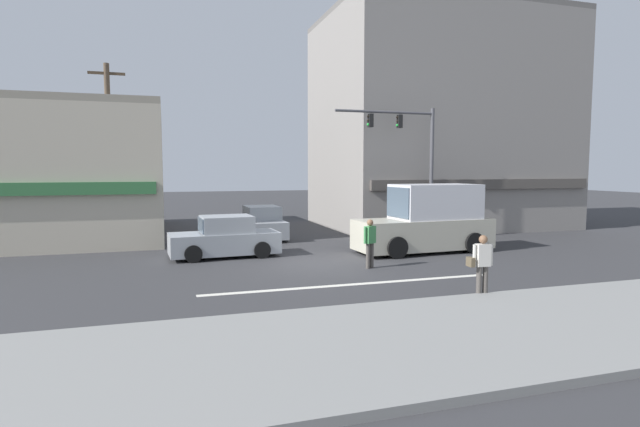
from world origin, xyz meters
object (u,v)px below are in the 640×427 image
traffic_light_mast (413,152)px  sedan_approaching_near (262,224)px  box_truck_waiting_far (428,221)px  pedestrian_mid_crossing (370,241)px  utility_pole_near_left (110,155)px  pedestrian_foreground_with_bag (482,263)px  sedan_crossing_rightbound (225,238)px  street_tree (377,156)px

traffic_light_mast → sedan_approaching_near: (-6.62, 2.87, -3.46)m
box_truck_waiting_far → pedestrian_mid_crossing: 4.36m
utility_pole_near_left → pedestrian_foreground_with_bag: utility_pole_near_left is taller
pedestrian_foreground_with_bag → pedestrian_mid_crossing: 4.73m
box_truck_waiting_far → pedestrian_foreground_with_bag: (-2.41, -7.03, -0.30)m
traffic_light_mast → box_truck_waiting_far: bearing=-106.6°
box_truck_waiting_far → pedestrian_foreground_with_bag: size_ratio=3.41×
box_truck_waiting_far → sedan_approaching_near: 8.25m
sedan_crossing_rightbound → traffic_light_mast: bearing=11.4°
utility_pole_near_left → sedan_approaching_near: 7.55m
traffic_light_mast → sedan_approaching_near: 8.00m
street_tree → pedestrian_mid_crossing: street_tree is taller
sedan_approaching_near → street_tree: bearing=-0.0°
utility_pole_near_left → sedan_crossing_rightbound: size_ratio=1.81×
box_truck_waiting_far → pedestrian_mid_crossing: size_ratio=3.41×
box_truck_waiting_far → sedan_approaching_near: (-5.71, 5.93, -0.54)m
street_tree → utility_pole_near_left: size_ratio=0.73×
street_tree → sedan_crossing_rightbound: street_tree is taller
traffic_light_mast → pedestrian_mid_crossing: size_ratio=3.71×
pedestrian_foreground_with_bag → utility_pole_near_left: bearing=131.6°
street_tree → traffic_light_mast: traffic_light_mast is taller
box_truck_waiting_far → sedan_crossing_rightbound: bearing=171.0°
utility_pole_near_left → sedan_crossing_rightbound: (4.26, -2.85, -3.24)m
utility_pole_near_left → sedan_crossing_rightbound: 6.06m
traffic_light_mast → sedan_crossing_rightbound: (-8.94, -1.79, -3.46)m
pedestrian_mid_crossing → street_tree: bearing=64.9°
street_tree → box_truck_waiting_far: 6.56m
street_tree → pedestrian_foreground_with_bag: 13.60m
street_tree → traffic_light_mast: size_ratio=0.90×
street_tree → pedestrian_mid_crossing: 9.76m
street_tree → pedestrian_mid_crossing: bearing=-115.1°
utility_pole_near_left → box_truck_waiting_far: (12.29, -4.11, -2.69)m
sedan_crossing_rightbound → sedan_approaching_near: same height
pedestrian_foreground_with_bag → street_tree: bearing=78.0°
pedestrian_foreground_with_bag → pedestrian_mid_crossing: (-1.18, 4.58, -0.00)m
traffic_light_mast → sedan_approaching_near: traffic_light_mast is taller
street_tree → sedan_crossing_rightbound: (-8.38, -4.66, -3.33)m
sedan_crossing_rightbound → pedestrian_mid_crossing: 5.80m
street_tree → utility_pole_near_left: (-12.63, -1.82, -0.09)m
street_tree → sedan_crossing_rightbound: bearing=-150.9°
utility_pole_near_left → sedan_approaching_near: utility_pole_near_left is taller
box_truck_waiting_far → pedestrian_mid_crossing: bearing=-145.6°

